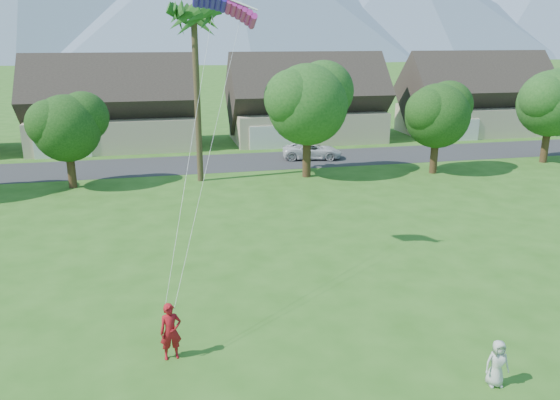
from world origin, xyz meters
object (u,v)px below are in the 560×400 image
object	(u,v)px
watcher	(497,363)
parked_car	(312,151)
parafoil_kite	(226,5)
kite_flyer	(171,331)

from	to	relation	value
watcher	parked_car	bearing A→B (deg)	92.55
watcher	parafoil_kite	bearing A→B (deg)	129.39
kite_flyer	parked_car	xyz separation A→B (m)	(12.83, 28.77, -0.27)
watcher	parafoil_kite	world-z (taller)	parafoil_kite
parked_car	parafoil_kite	size ratio (longest dim) A/B	1.82
kite_flyer	parked_car	world-z (taller)	kite_flyer
kite_flyer	parafoil_kite	distance (m)	13.17
parked_car	parafoil_kite	distance (m)	25.95
watcher	parked_car	world-z (taller)	watcher
kite_flyer	parafoil_kite	size ratio (longest dim) A/B	0.70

